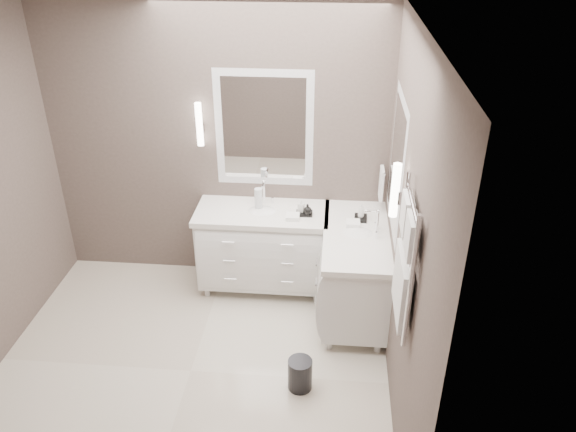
# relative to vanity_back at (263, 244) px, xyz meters

# --- Properties ---
(floor) EXTENTS (3.20, 3.00, 0.01)m
(floor) POSITION_rel_vanity_back_xyz_m (-0.45, -1.23, -0.49)
(floor) COLOR beige
(floor) RESTS_ON ground
(ceiling) EXTENTS (3.20, 3.00, 0.01)m
(ceiling) POSITION_rel_vanity_back_xyz_m (-0.45, -1.23, 2.22)
(ceiling) COLOR white
(ceiling) RESTS_ON wall_back
(wall_back) EXTENTS (3.20, 0.01, 2.70)m
(wall_back) POSITION_rel_vanity_back_xyz_m (-0.45, 0.28, 0.86)
(wall_back) COLOR #564A45
(wall_back) RESTS_ON floor
(wall_front) EXTENTS (3.20, 0.01, 2.70)m
(wall_front) POSITION_rel_vanity_back_xyz_m (-0.45, -2.73, 0.86)
(wall_front) COLOR #564A45
(wall_front) RESTS_ON floor
(wall_right) EXTENTS (0.01, 3.00, 2.70)m
(wall_right) POSITION_rel_vanity_back_xyz_m (1.15, -1.23, 0.86)
(wall_right) COLOR #564A45
(wall_right) RESTS_ON floor
(vanity_back) EXTENTS (1.24, 0.59, 0.97)m
(vanity_back) POSITION_rel_vanity_back_xyz_m (0.00, 0.00, 0.00)
(vanity_back) COLOR white
(vanity_back) RESTS_ON floor
(vanity_right) EXTENTS (0.59, 1.24, 0.97)m
(vanity_right) POSITION_rel_vanity_back_xyz_m (0.88, -0.33, 0.00)
(vanity_right) COLOR white
(vanity_right) RESTS_ON floor
(mirror_back) EXTENTS (0.90, 0.02, 1.10)m
(mirror_back) POSITION_rel_vanity_back_xyz_m (-0.00, 0.26, 1.06)
(mirror_back) COLOR white
(mirror_back) RESTS_ON wall_back
(mirror_right) EXTENTS (0.02, 0.90, 1.10)m
(mirror_right) POSITION_rel_vanity_back_xyz_m (1.14, -0.43, 1.06)
(mirror_right) COLOR white
(mirror_right) RESTS_ON wall_right
(sconce_back) EXTENTS (0.06, 0.06, 0.40)m
(sconce_back) POSITION_rel_vanity_back_xyz_m (-0.58, 0.20, 1.11)
(sconce_back) COLOR white
(sconce_back) RESTS_ON wall_back
(sconce_right) EXTENTS (0.06, 0.06, 0.40)m
(sconce_right) POSITION_rel_vanity_back_xyz_m (1.08, -1.01, 1.11)
(sconce_right) COLOR white
(sconce_right) RESTS_ON wall_right
(towel_bar_corner) EXTENTS (0.03, 0.22, 0.30)m
(towel_bar_corner) POSITION_rel_vanity_back_xyz_m (1.09, 0.13, 0.63)
(towel_bar_corner) COLOR white
(towel_bar_corner) RESTS_ON wall_right
(towel_ladder) EXTENTS (0.06, 0.58, 0.90)m
(towel_ladder) POSITION_rel_vanity_back_xyz_m (1.10, -1.63, 0.91)
(towel_ladder) COLOR white
(towel_ladder) RESTS_ON wall_right
(waste_bin) EXTENTS (0.25, 0.25, 0.27)m
(waste_bin) POSITION_rel_vanity_back_xyz_m (0.45, -1.32, -0.35)
(waste_bin) COLOR black
(waste_bin) RESTS_ON floor
(amenity_tray_back) EXTENTS (0.15, 0.11, 0.02)m
(amenity_tray_back) POSITION_rel_vanity_back_xyz_m (0.39, -0.04, 0.38)
(amenity_tray_back) COLOR black
(amenity_tray_back) RESTS_ON vanity_back
(amenity_tray_right) EXTENTS (0.12, 0.15, 0.02)m
(amenity_tray_right) POSITION_rel_vanity_back_xyz_m (0.91, -0.08, 0.38)
(amenity_tray_right) COLOR black
(amenity_tray_right) RESTS_ON vanity_right
(water_bottle) EXTENTS (0.09, 0.09, 0.21)m
(water_bottle) POSITION_rel_vanity_back_xyz_m (-0.04, 0.03, 0.47)
(water_bottle) COLOR silver
(water_bottle) RESTS_ON vanity_back
(soap_bottle_a) EXTENTS (0.07, 0.07, 0.12)m
(soap_bottle_a) POSITION_rel_vanity_back_xyz_m (0.36, -0.02, 0.45)
(soap_bottle_a) COLOR white
(soap_bottle_a) RESTS_ON amenity_tray_back
(soap_bottle_b) EXTENTS (0.08, 0.08, 0.10)m
(soap_bottle_b) POSITION_rel_vanity_back_xyz_m (0.42, -0.07, 0.44)
(soap_bottle_b) COLOR black
(soap_bottle_b) RESTS_ON amenity_tray_back
(soap_bottle_c) EXTENTS (0.06, 0.06, 0.14)m
(soap_bottle_c) POSITION_rel_vanity_back_xyz_m (0.91, -0.08, 0.46)
(soap_bottle_c) COLOR white
(soap_bottle_c) RESTS_ON amenity_tray_right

